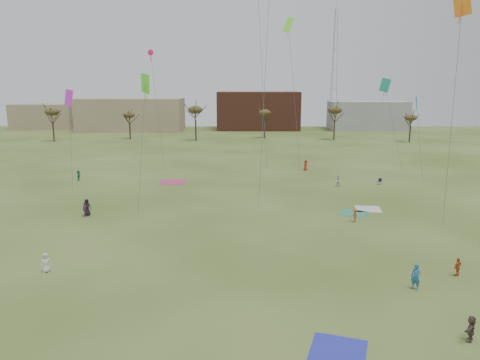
{
  "coord_description": "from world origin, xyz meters",
  "views": [
    {
      "loc": [
        0.33,
        -29.8,
        14.23
      ],
      "look_at": [
        0.0,
        12.0,
        5.5
      ],
      "focal_mm": 34.26,
      "sensor_mm": 36.0,
      "label": 1
    }
  ],
  "objects_px": {
    "spectator_fore_a": "(458,267)",
    "camp_chair_right": "(379,183)",
    "flyer_near_right": "(416,277)",
    "radio_tower": "(334,69)",
    "flyer_near_left": "(46,263)"
  },
  "relations": [
    {
      "from": "flyer_near_right",
      "to": "camp_chair_right",
      "type": "relative_size",
      "value": 2.18
    },
    {
      "from": "flyer_near_right",
      "to": "radio_tower",
      "type": "relative_size",
      "value": 0.05
    },
    {
      "from": "spectator_fore_a",
      "to": "flyer_near_left",
      "type": "bearing_deg",
      "value": -33.65
    },
    {
      "from": "spectator_fore_a",
      "to": "camp_chair_right",
      "type": "height_order",
      "value": "spectator_fore_a"
    },
    {
      "from": "camp_chair_right",
      "to": "radio_tower",
      "type": "height_order",
      "value": "radio_tower"
    },
    {
      "from": "radio_tower",
      "to": "spectator_fore_a",
      "type": "bearing_deg",
      "value": -96.28
    },
    {
      "from": "flyer_near_left",
      "to": "spectator_fore_a",
      "type": "height_order",
      "value": "flyer_near_left"
    },
    {
      "from": "camp_chair_right",
      "to": "radio_tower",
      "type": "relative_size",
      "value": 0.02
    },
    {
      "from": "flyer_near_right",
      "to": "spectator_fore_a",
      "type": "distance_m",
      "value": 4.67
    },
    {
      "from": "flyer_near_left",
      "to": "spectator_fore_a",
      "type": "distance_m",
      "value": 31.49
    },
    {
      "from": "camp_chair_right",
      "to": "spectator_fore_a",
      "type": "bearing_deg",
      "value": -51.91
    },
    {
      "from": "flyer_near_right",
      "to": "camp_chair_right",
      "type": "bearing_deg",
      "value": 120.24
    },
    {
      "from": "spectator_fore_a",
      "to": "camp_chair_right",
      "type": "xyz_separation_m",
      "value": [
        3.54,
        32.58,
        -0.46
      ]
    },
    {
      "from": "spectator_fore_a",
      "to": "camp_chair_right",
      "type": "relative_size",
      "value": 1.66
    },
    {
      "from": "flyer_near_right",
      "to": "spectator_fore_a",
      "type": "bearing_deg",
      "value": 72.52
    }
  ]
}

